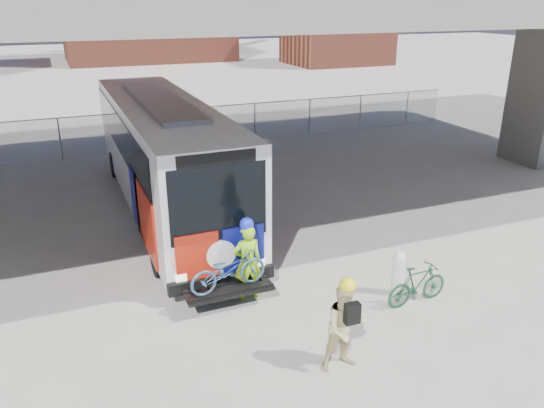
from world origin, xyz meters
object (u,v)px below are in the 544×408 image
cyclist_hivis (247,260)px  bike_parked (417,285)px  bus (163,148)px  bollard (398,272)px  cyclist_tan (345,326)px

cyclist_hivis → bike_parked: cyclist_hivis is taller
bus → cyclist_hivis: size_ratio=6.41×
bus → bollard: (3.85, -7.53, -1.51)m
bike_parked → cyclist_tan: bearing=113.4°
bollard → cyclist_hivis: 3.55m
cyclist_hivis → bus: bearing=-82.5°
bollard → bike_parked: 0.55m
bollard → bike_parked: bearing=-71.5°
bollard → cyclist_hivis: (-3.31, 1.21, 0.38)m
bus → cyclist_hivis: (0.54, -6.32, -1.13)m
cyclist_hivis → bike_parked: bearing=156.2°
bus → cyclist_tan: (1.36, -9.38, -1.21)m
cyclist_hivis → bollard: bearing=162.5°
bus → cyclist_tan: 9.55m
cyclist_hivis → cyclist_tan: 3.17m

